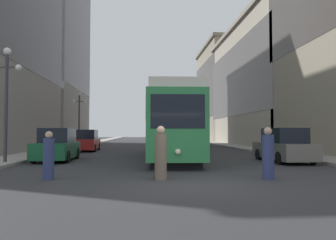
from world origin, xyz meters
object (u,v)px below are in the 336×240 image
Objects in this scene: pedestrian_crossing_far at (161,155)px; parked_car_left_mid at (87,141)px; streetcar at (170,124)px; parked_car_left_near at (57,146)px; transit_bus at (184,129)px; pedestrian_crossing_near at (49,157)px; parked_car_right_far at (284,146)px; lamp_post_left_near at (7,87)px; pedestrian_on_sidewalk at (268,155)px; lamp_post_left_far at (79,111)px.

parked_car_left_mid is at bearing 65.04° from pedestrian_crossing_far.
streetcar reaches higher than parked_car_left_near.
parked_car_left_mid is at bearing -134.54° from transit_bus.
parked_car_right_far is at bearing 42.13° from pedestrian_crossing_near.
pedestrian_crossing_near is 3.78m from pedestrian_crossing_far.
transit_bus is 2.99× the size of parked_car_left_near.
parked_car_left_near and parked_car_left_mid have the same top height.
streetcar is at bearing 75.65° from pedestrian_crossing_near.
streetcar is 9.29m from lamp_post_left_near.
lamp_post_left_near is (-7.27, 5.40, 2.99)m from pedestrian_crossing_far.
lamp_post_left_near reaches higher than pedestrian_crossing_near.
transit_bus reaches higher than pedestrian_on_sidewalk.
streetcar is at bearing 40.54° from pedestrian_crossing_far.
lamp_post_left_far is (-1.90, 6.32, 3.03)m from parked_car_left_mid.
streetcar is 8.69× the size of pedestrian_crossing_near.
pedestrian_crossing_near is 6.86m from lamp_post_left_near.
parked_car_left_near reaches higher than pedestrian_crossing_far.
parked_car_left_near and parked_car_right_far have the same top height.
pedestrian_on_sidewalk is at bearing -41.54° from parked_car_left_near.
streetcar is 3.02× the size of parked_car_left_mid.
parked_car_right_far is 22.69m from lamp_post_left_far.
lamp_post_left_far reaches higher than pedestrian_on_sidewalk.
pedestrian_crossing_far is at bearing -36.62° from lamp_post_left_near.
pedestrian_crossing_far is (5.37, -7.57, -0.00)m from parked_car_left_near.
parked_car_right_far is (5.88, -3.16, -1.26)m from streetcar.
transit_bus is at bearing 38.20° from pedestrian_crossing_far.
transit_bus is at bearing 14.64° from lamp_post_left_far.
parked_car_left_mid is 2.88× the size of pedestrian_crossing_near.
parked_car_left_mid reaches higher than pedestrian_on_sidewalk.
pedestrian_crossing_near is 0.29× the size of lamp_post_left_near.
parked_car_left_mid is at bearing -73.26° from lamp_post_left_far.
lamp_post_left_near is 17.88m from lamp_post_left_far.
lamp_post_left_far reaches higher than parked_car_left_mid.
parked_car_left_near is at bearing 48.78° from lamp_post_left_near.
lamp_post_left_near is at bearing 139.78° from pedestrian_crossing_near.
lamp_post_left_near is at bearing -100.55° from parked_car_left_mid.
streetcar is 9.20m from pedestrian_crossing_far.
lamp_post_left_far is at bearing 96.09° from parked_car_left_near.
lamp_post_left_near is (-3.51, 5.04, 3.07)m from pedestrian_crossing_near.
parked_car_right_far is at bearing -43.10° from parked_car_left_mid.
parked_car_left_near is 9.40m from parked_car_left_mid.
transit_bus is at bearing 81.85° from streetcar.
lamp_post_left_near reaches higher than transit_bus.
parked_car_right_far is at bearing -50.66° from lamp_post_left_far.
streetcar is 3.26× the size of parked_car_left_near.
parked_car_left_mid is at bearing 53.65° from pedestrian_on_sidewalk.
pedestrian_crossing_far is at bearing -72.66° from lamp_post_left_far.
parked_car_left_near is 11.88m from pedestrian_on_sidewalk.
parked_car_left_mid reaches higher than pedestrian_crossing_far.
streetcar is 7.84× the size of pedestrian_crossing_far.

